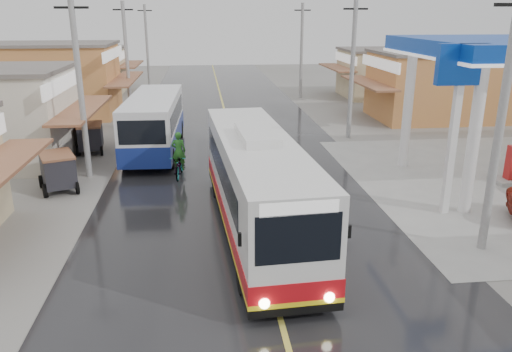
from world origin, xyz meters
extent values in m
plane|color=slate|center=(0.00, 0.00, 0.00)|extent=(120.00, 120.00, 0.00)
cube|color=black|center=(0.00, 15.00, 0.01)|extent=(12.00, 90.00, 0.02)
cube|color=#D8CC4C|center=(0.00, 15.00, 0.02)|extent=(0.15, 90.00, 0.01)
cylinder|color=white|center=(8.00, 9.00, 2.75)|extent=(0.44, 0.44, 5.50)
cylinder|color=white|center=(8.00, 3.00, 2.75)|extent=(0.44, 0.44, 5.50)
cube|color=white|center=(7.20, 3.00, 3.00)|extent=(0.25, 0.25, 6.00)
cube|color=#0B389E|center=(7.20, 3.00, 5.50)|extent=(1.80, 0.30, 1.40)
cube|color=silver|center=(0.00, 2.14, 1.91)|extent=(3.00, 11.29, 2.75)
cube|color=black|center=(0.00, 2.14, 0.44)|extent=(3.02, 11.31, 0.28)
cube|color=red|center=(0.00, 2.14, 0.90)|extent=(3.04, 11.33, 0.51)
cube|color=yellow|center=(0.00, 2.14, 0.60)|extent=(3.05, 11.34, 0.13)
cube|color=black|center=(-0.03, 2.61, 2.21)|extent=(2.90, 8.97, 0.93)
cube|color=black|center=(0.34, -3.38, 2.30)|extent=(2.03, 0.24, 1.21)
cube|color=black|center=(-0.33, 7.67, 2.30)|extent=(2.03, 0.24, 1.02)
cube|color=white|center=(0.34, -3.38, 3.05)|extent=(1.83, 0.23, 0.33)
cube|color=silver|center=(0.00, 2.14, 3.42)|extent=(1.28, 2.85, 0.28)
cylinder|color=black|center=(-0.77, -1.82, 0.53)|extent=(0.39, 1.04, 1.02)
cylinder|color=black|center=(1.25, -1.70, 0.53)|extent=(0.39, 1.04, 1.02)
cylinder|color=black|center=(-1.22, 5.61, 0.53)|extent=(0.39, 1.04, 1.02)
cylinder|color=black|center=(0.80, 5.74, 0.53)|extent=(0.39, 1.04, 1.02)
sphere|color=#FFF2CC|center=(-0.45, -3.50, 0.72)|extent=(0.28, 0.28, 0.26)
sphere|color=#FFF2CC|center=(1.13, -3.40, 0.72)|extent=(0.28, 0.28, 0.26)
cube|color=black|center=(-0.99, -3.21, 2.25)|extent=(0.08, 0.08, 0.33)
cube|color=black|center=(1.63, -3.05, 2.25)|extent=(0.08, 0.08, 0.33)
cube|color=silver|center=(-4.28, 13.00, 1.78)|extent=(2.71, 9.11, 2.51)
cube|color=navy|center=(-4.28, 13.00, 0.92)|extent=(2.76, 9.15, 1.00)
cube|color=black|center=(-4.28, 13.00, 2.13)|extent=(2.70, 7.60, 0.90)
cube|color=black|center=(-4.44, 8.54, 2.13)|extent=(2.11, 0.19, 1.10)
cylinder|color=black|center=(-5.48, 9.83, 0.52)|extent=(0.34, 1.01, 1.00)
cylinder|color=black|center=(-3.31, 9.75, 0.52)|extent=(0.34, 1.01, 1.00)
cylinder|color=black|center=(-5.26, 16.25, 0.52)|extent=(0.34, 1.01, 1.00)
cylinder|color=black|center=(-3.09, 16.17, 0.52)|extent=(0.34, 1.01, 1.00)
imported|color=black|center=(-2.85, 8.52, 0.53)|extent=(0.88, 2.06, 1.05)
imported|color=#276E24|center=(-2.85, 8.29, 1.29)|extent=(0.68, 0.48, 1.76)
cube|color=#26262D|center=(-7.86, 7.23, 0.89)|extent=(1.85, 2.21, 1.22)
cube|color=brown|center=(-7.86, 7.23, 1.55)|extent=(1.91, 2.27, 0.09)
cylinder|color=black|center=(-8.22, 6.37, 0.28)|extent=(0.37, 0.59, 0.56)
cylinder|color=black|center=(-8.72, 7.59, 0.28)|extent=(0.37, 0.59, 0.56)
cylinder|color=black|center=(-7.01, 6.66, 0.28)|extent=(0.32, 0.57, 0.56)
cube|color=#26262D|center=(-7.73, 13.31, 0.87)|extent=(1.43, 1.98, 1.19)
cube|color=brown|center=(-7.73, 13.31, 1.51)|extent=(1.48, 2.03, 0.09)
cylinder|color=black|center=(-8.28, 12.59, 0.28)|extent=(0.24, 0.57, 0.55)
cylinder|color=black|center=(-8.45, 13.87, 0.28)|extent=(0.24, 0.57, 0.55)
cylinder|color=black|center=(-7.08, 12.57, 0.28)|extent=(0.18, 0.56, 0.55)
camera|label=1|loc=(-1.76, -13.58, 7.19)|focal=35.00mm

